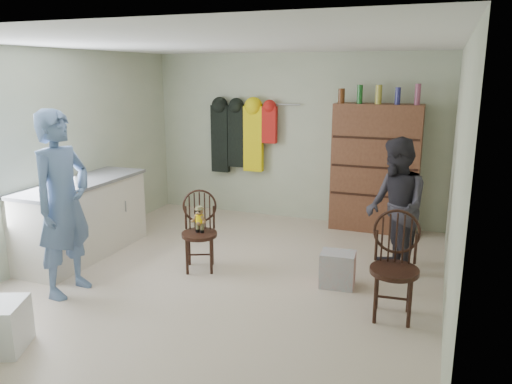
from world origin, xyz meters
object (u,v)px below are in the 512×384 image
at_px(chair_far, 395,261).
at_px(chair_front, 200,226).
at_px(counter, 83,218).
at_px(dresser, 375,168).

bearing_deg(chair_far, chair_front, 164.90).
distance_m(chair_front, chair_far, 2.24).
distance_m(counter, dresser, 3.96).
height_order(counter, dresser, dresser).
height_order(counter, chair_far, chair_far).
distance_m(counter, chair_far, 3.76).
distance_m(counter, chair_front, 1.54).
distance_m(chair_far, dresser, 2.65).
relative_size(chair_front, chair_far, 0.91).
bearing_deg(chair_far, dresser, 96.99).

